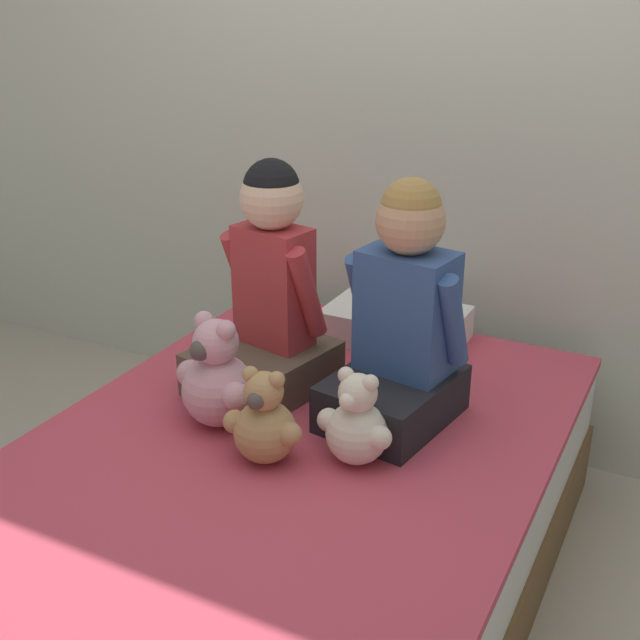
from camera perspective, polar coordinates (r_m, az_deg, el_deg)
The scene contains 9 objects.
ground_plane at distance 2.41m, azimuth -2.34°, elevation -18.74°, with size 14.00×14.00×0.00m, color #B2A899.
wall_behind_bed at distance 2.80m, azimuth 8.56°, elevation 15.54°, with size 8.00×0.06×2.50m.
bed at distance 2.26m, azimuth -2.45°, elevation -14.19°, with size 1.31×1.87×0.48m.
child_on_left at distance 2.31m, azimuth -3.70°, elevation 1.50°, with size 0.39×0.43×0.68m.
child_on_right at distance 2.14m, azimuth 5.86°, elevation -0.08°, with size 0.35×0.42×0.67m.
teddy_bear_held_by_left_child at distance 2.17m, azimuth -7.33°, elevation -4.21°, with size 0.26×0.20×0.32m.
teddy_bear_held_by_right_child at distance 2.00m, azimuth 2.63°, elevation -7.42°, with size 0.21×0.16×0.25m.
teddy_bear_between_children at distance 2.01m, azimuth -3.97°, elevation -7.31°, with size 0.21×0.16×0.25m.
pillow_at_headboard at distance 2.70m, azimuth 5.40°, elevation -0.31°, with size 0.45×0.30×0.11m.
Camera 1 is at (0.91, -1.55, 1.61)m, focal length 45.00 mm.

